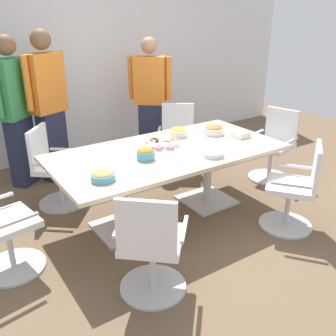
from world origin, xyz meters
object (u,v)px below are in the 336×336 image
(person_standing_1, at_px, (49,104))
(person_standing_2, at_px, (150,98))
(snack_bowl_chips_orange, at_px, (146,153))
(office_chair_5, at_px, (55,171))
(office_chair_2, at_px, (295,192))
(office_chair_1, at_px, (151,250))
(snack_bowl_chips_yellow, at_px, (178,132))
(plate_stack, at_px, (213,154))
(napkin_pile, at_px, (241,134))
(office_chair_3, at_px, (274,149))
(office_chair_4, at_px, (177,142))
(snack_bowl_pretzels, at_px, (214,130))
(conference_table, at_px, (168,161))
(snack_bowl_cookies, at_px, (103,176))
(donut_platter, at_px, (162,144))
(person_standing_0, at_px, (16,110))
(office_chair_0, at_px, (0,231))

(person_standing_1, height_order, person_standing_2, person_standing_1)
(snack_bowl_chips_orange, bearing_deg, office_chair_5, 120.92)
(office_chair_2, bearing_deg, office_chair_5, 97.33)
(office_chair_1, relative_size, snack_bowl_chips_yellow, 4.75)
(person_standing_1, height_order, plate_stack, person_standing_1)
(office_chair_2, distance_m, napkin_pile, 0.91)
(office_chair_3, relative_size, snack_bowl_chips_orange, 5.07)
(office_chair_4, relative_size, office_chair_5, 1.00)
(office_chair_3, bearing_deg, person_standing_2, 18.50)
(office_chair_5, relative_size, snack_bowl_pretzels, 3.93)
(person_standing_1, bearing_deg, office_chair_3, 123.94)
(conference_table, relative_size, snack_bowl_pretzels, 10.37)
(office_chair_5, distance_m, person_standing_2, 1.85)
(office_chair_5, relative_size, person_standing_1, 0.48)
(plate_stack, relative_size, napkin_pile, 1.29)
(office_chair_1, distance_m, snack_bowl_cookies, 0.77)
(conference_table, bearing_deg, donut_platter, 79.26)
(napkin_pile, bearing_deg, office_chair_2, -91.05)
(office_chair_1, xyz_separation_m, plate_stack, (1.08, 0.58, 0.37))
(conference_table, xyz_separation_m, person_standing_0, (-1.08, 1.69, 0.34))
(office_chair_1, relative_size, plate_stack, 4.43)
(office_chair_4, height_order, snack_bowl_cookies, office_chair_4)
(snack_bowl_chips_yellow, distance_m, snack_bowl_chips_orange, 0.79)
(office_chair_3, relative_size, person_standing_2, 0.52)
(person_standing_0, bearing_deg, office_chair_5, 61.32)
(person_standing_1, bearing_deg, snack_bowl_cookies, 62.34)
(office_chair_2, xyz_separation_m, office_chair_5, (-1.84, 1.85, 0.00))
(conference_table, xyz_separation_m, snack_bowl_chips_orange, (-0.32, -0.09, 0.18))
(snack_bowl_chips_orange, relative_size, donut_platter, 0.48)
(office_chair_5, xyz_separation_m, donut_platter, (0.95, -0.77, 0.36))
(office_chair_2, distance_m, snack_bowl_cookies, 1.93)
(person_standing_1, distance_m, plate_stack, 2.26)
(snack_bowl_chips_orange, distance_m, snack_bowl_pretzels, 1.09)
(conference_table, height_order, snack_bowl_pretzels, snack_bowl_pretzels)
(person_standing_1, xyz_separation_m, snack_bowl_cookies, (-0.17, -1.95, -0.21))
(snack_bowl_pretzels, distance_m, napkin_pile, 0.32)
(office_chair_0, bearing_deg, napkin_pile, 78.94)
(office_chair_3, distance_m, plate_stack, 1.54)
(office_chair_0, distance_m, snack_bowl_pretzels, 2.49)
(snack_bowl_cookies, xyz_separation_m, snack_bowl_pretzels, (1.61, 0.46, 0.01))
(office_chair_2, height_order, person_standing_2, person_standing_2)
(person_standing_2, bearing_deg, office_chair_1, 98.17)
(person_standing_0, bearing_deg, office_chair_4, 118.73)
(office_chair_4, distance_m, snack_bowl_cookies, 2.14)
(snack_bowl_cookies, relative_size, snack_bowl_chips_orange, 1.17)
(office_chair_1, xyz_separation_m, snack_bowl_chips_yellow, (1.16, 1.29, 0.40))
(office_chair_0, distance_m, snack_bowl_chips_orange, 1.44)
(plate_stack, bearing_deg, office_chair_4, 69.06)
(office_chair_0, bearing_deg, snack_bowl_cookies, 63.09)
(conference_table, xyz_separation_m, office_chair_0, (-1.70, -0.05, -0.22))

